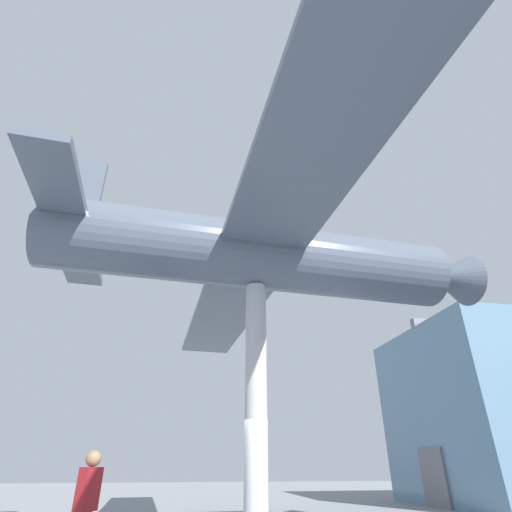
{
  "coord_description": "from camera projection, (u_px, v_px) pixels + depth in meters",
  "views": [
    {
      "loc": [
        9.27,
        -1.67,
        1.62
      ],
      "look_at": [
        0.0,
        0.0,
        6.56
      ],
      "focal_mm": 28.0,
      "sensor_mm": 36.0,
      "label": 1
    }
  ],
  "objects": [
    {
      "name": "suspended_airplane",
      "position": [
        265.0,
        257.0,
        10.69
      ],
      "size": [
        20.34,
        12.42,
        3.13
      ],
      "rotation": [
        0.0,
        0.0,
        0.07
      ],
      "color": "#4C5666",
      "rests_on": "support_pylon_central"
    },
    {
      "name": "support_pylon_central",
      "position": [
        256.0,
        403.0,
        8.9
      ],
      "size": [
        0.51,
        0.51,
        5.68
      ],
      "color": "#B7B7BC",
      "rests_on": "ground_plane"
    },
    {
      "name": "visitor_person",
      "position": [
        87.0,
        498.0,
        7.11
      ],
      "size": [
        0.46,
        0.4,
        1.87
      ],
      "rotation": [
        0.0,
        0.0,
        2.58
      ],
      "color": "#383842",
      "rests_on": "ground_plane"
    }
  ]
}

